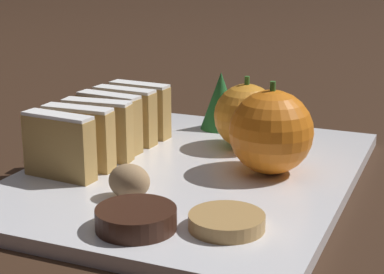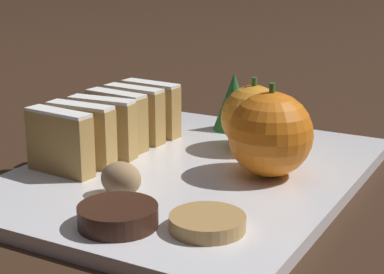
{
  "view_description": "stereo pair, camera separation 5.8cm",
  "coord_description": "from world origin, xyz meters",
  "px_view_note": "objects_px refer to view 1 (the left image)",
  "views": [
    {
      "loc": [
        0.22,
        -0.51,
        0.2
      ],
      "look_at": [
        0.0,
        0.0,
        0.04
      ],
      "focal_mm": 60.0,
      "sensor_mm": 36.0,
      "label": 1
    },
    {
      "loc": [
        0.27,
        -0.49,
        0.2
      ],
      "look_at": [
        0.0,
        0.0,
        0.04
      ],
      "focal_mm": 60.0,
      "sensor_mm": 36.0,
      "label": 2
    }
  ],
  "objects_px": {
    "orange_near": "(246,116)",
    "chocolate_cookie": "(136,219)",
    "walnut": "(129,181)",
    "orange_far": "(271,132)"
  },
  "relations": [
    {
      "from": "orange_near",
      "to": "chocolate_cookie",
      "type": "relative_size",
      "value": 1.24
    },
    {
      "from": "walnut",
      "to": "orange_near",
      "type": "bearing_deg",
      "value": 75.91
    },
    {
      "from": "orange_far",
      "to": "chocolate_cookie",
      "type": "bearing_deg",
      "value": -109.27
    },
    {
      "from": "orange_near",
      "to": "chocolate_cookie",
      "type": "bearing_deg",
      "value": -92.52
    },
    {
      "from": "walnut",
      "to": "chocolate_cookie",
      "type": "xyz_separation_m",
      "value": [
        0.03,
        -0.05,
        -0.01
      ]
    },
    {
      "from": "orange_far",
      "to": "chocolate_cookie",
      "type": "relative_size",
      "value": 1.42
    },
    {
      "from": "orange_far",
      "to": "walnut",
      "type": "bearing_deg",
      "value": -129.9
    },
    {
      "from": "orange_near",
      "to": "walnut",
      "type": "bearing_deg",
      "value": -104.09
    },
    {
      "from": "orange_near",
      "to": "walnut",
      "type": "height_order",
      "value": "orange_near"
    },
    {
      "from": "orange_near",
      "to": "chocolate_cookie",
      "type": "height_order",
      "value": "orange_near"
    }
  ]
}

